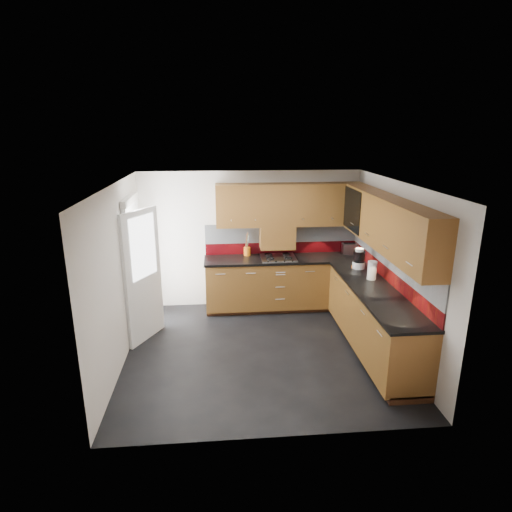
{
  "coord_description": "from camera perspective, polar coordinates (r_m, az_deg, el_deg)",
  "views": [
    {
      "loc": [
        -0.56,
        -5.49,
        3.09
      ],
      "look_at": [
        -0.01,
        0.65,
        1.24
      ],
      "focal_mm": 30.0,
      "sensor_mm": 36.0,
      "label": 1
    }
  ],
  "objects": [
    {
      "name": "utensil_pot",
      "position": [
        7.49,
        -1.19,
        0.79
      ],
      "size": [
        0.12,
        0.12,
        0.42
      ],
      "color": "#CC6A13",
      "rests_on": "countertop"
    },
    {
      "name": "backsplash",
      "position": [
        6.93,
        10.43,
        0.69
      ],
      "size": [
        2.7,
        3.2,
        0.54
      ],
      "color": "maroon",
      "rests_on": "countertop"
    },
    {
      "name": "room",
      "position": [
        5.74,
        0.67,
        0.62
      ],
      "size": [
        4.0,
        3.8,
        2.64
      ],
      "color": "black"
    },
    {
      "name": "toaster",
      "position": [
        7.76,
        12.38,
        0.95
      ],
      "size": [
        0.28,
        0.18,
        0.19
      ],
      "color": "silver",
      "rests_on": "countertop"
    },
    {
      "name": "base_cabinets",
      "position": [
        6.94,
        8.88,
        -5.96
      ],
      "size": [
        2.7,
        3.2,
        0.95
      ],
      "color": "brown",
      "rests_on": "room"
    },
    {
      "name": "upper_cabinets",
      "position": [
        6.64,
        10.66,
        5.56
      ],
      "size": [
        2.5,
        3.2,
        0.72
      ],
      "color": "brown",
      "rests_on": "room"
    },
    {
      "name": "back_door",
      "position": [
        6.68,
        -15.41,
        -1.85
      ],
      "size": [
        0.42,
        1.19,
        2.04
      ],
      "color": "white",
      "rests_on": "room"
    },
    {
      "name": "food_processor",
      "position": [
        6.98,
        13.57,
        -0.43
      ],
      "size": [
        0.2,
        0.2,
        0.33
      ],
      "color": "white",
      "rests_on": "countertop"
    },
    {
      "name": "glass_cabinet",
      "position": [
        7.04,
        13.84,
        6.22
      ],
      "size": [
        0.32,
        0.8,
        0.66
      ],
      "color": "black",
      "rests_on": "room"
    },
    {
      "name": "extractor_hood",
      "position": [
        7.42,
        2.86,
        2.57
      ],
      "size": [
        0.6,
        0.33,
        0.4
      ],
      "primitive_type": "cube",
      "color": "brown",
      "rests_on": "room"
    },
    {
      "name": "gas_hob",
      "position": [
        7.34,
        3.0,
        -0.21
      ],
      "size": [
        0.6,
        0.53,
        0.05
      ],
      "color": "silver",
      "rests_on": "countertop"
    },
    {
      "name": "countertop",
      "position": [
        6.75,
        8.98,
        -2.24
      ],
      "size": [
        2.72,
        3.22,
        0.04
      ],
      "color": "black",
      "rests_on": "base_cabinets"
    },
    {
      "name": "paper_towel",
      "position": [
        6.52,
        15.21,
        -1.86
      ],
      "size": [
        0.15,
        0.15,
        0.28
      ],
      "primitive_type": "cylinder",
      "rotation": [
        0.0,
        0.0,
        0.1
      ],
      "color": "white",
      "rests_on": "countertop"
    },
    {
      "name": "orange_cloth",
      "position": [
        7.04,
        13.13,
        -1.45
      ],
      "size": [
        0.15,
        0.14,
        0.01
      ],
      "primitive_type": "cube",
      "rotation": [
        0.0,
        0.0,
        -0.23
      ],
      "color": "orange",
      "rests_on": "countertop"
    }
  ]
}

